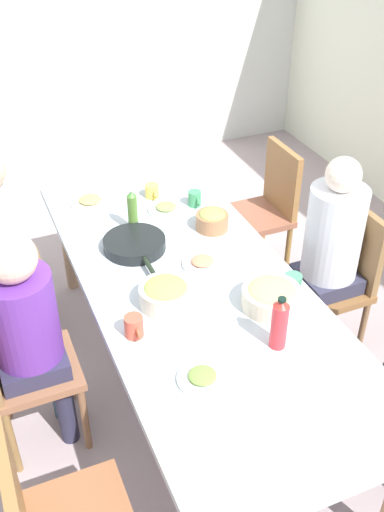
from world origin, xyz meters
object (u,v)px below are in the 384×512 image
Objects in this scene: serving_pan at (135,244)px; cup_1 at (195,199)px; bowl_0 at (271,296)px; bowl_2 at (212,220)px; plate_0 at (90,201)px; plate_1 at (166,208)px; plate_2 at (202,263)px; person_0 at (330,245)px; cup_2 at (293,283)px; person_2 at (1,232)px; plate_3 at (202,378)px; chair_3 at (267,205)px; bottle_0 at (133,211)px; person_5 at (27,324)px; cup_3 at (152,191)px; chair_0 at (339,274)px; bottle_1 at (279,324)px; bowl_1 at (166,294)px; chair_5 at (15,364)px; dining_table at (192,292)px; cup_0 at (134,327)px.

serving_pan is 4.55× the size of cup_1.
bowl_0 reaches higher than bowl_2.
serving_pan is at bearing -57.64° from cup_1.
bowl_2 reaches higher than cup_1.
plate_0 and plate_1 have the same top height.
plate_2 is 0.59m from cup_1.
person_0 is 10.19× the size of cup_2.
person_2 reaches higher than serving_pan.
serving_pan reaches higher than plate_0.
plate_3 is 1.11m from bowl_2.
bottle_0 reaches higher than chair_3.
person_5 is (0.82, -1.66, 0.21)m from chair_3.
bowl_2 reaches higher than cup_3.
chair_0 is 1.79× the size of serving_pan.
person_5 reaches higher than chair_3.
bottle_1 is at bearing 14.06° from bottle_0.
person_5 is at bearing -63.71° from chair_3.
bowl_1 is 2.07× the size of cup_3.
cup_2 is (0.14, 0.58, -0.02)m from bowl_1.
person_2 reaches higher than cup_3.
bowl_2 is at bearing 30.83° from plate_1.
plate_3 is at bearing -12.06° from cup_3.
cup_3 is at bearing -173.39° from plate_1.
chair_0 is at bearing 56.08° from bowl_2.
plate_2 is (0.82, 0.36, 0.00)m from plate_0.
plate_0 is 1.31× the size of bowl_2.
plate_2 is (0.72, 0.88, 0.02)m from person_2.
chair_5 is at bearing -90.00° from person_5.
bowl_0 is (0.31, 1.04, 0.06)m from person_5.
bottle_1 is (1.21, 0.04, 0.11)m from plate_1.
cup_2 reaches higher than dining_table.
person_2 is at bearing -159.03° from cup_0.
plate_1 is at bearing 169.75° from dining_table.
bowl_1 is (0.11, 0.70, 0.27)m from chair_5.
bottle_1 is (1.39, 0.06, 0.08)m from cup_3.
chair_5 is 8.14× the size of cup_1.
bowl_1 is at bearing -142.40° from bottle_1.
chair_3 is 5.04× the size of bowl_2.
chair_3 is 7.66× the size of cup_3.
dining_table is 4.89× the size of serving_pan.
chair_5 is 0.76m from bowl_1.
chair_0 is 1.13m from serving_pan.
chair_0 is at bearing 63.70° from person_2.
bowl_2 is at bearing 177.91° from bowl_0.
cup_0 is (0.36, -0.47, 0.04)m from plate_2.
person_0 reaches higher than plate_3.
person_2 is 0.77m from serving_pan.
chair_5 reaches higher than cup_1.
plate_0 is 0.45m from plate_1.
cup_2 is at bearing 58.83° from dining_table.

